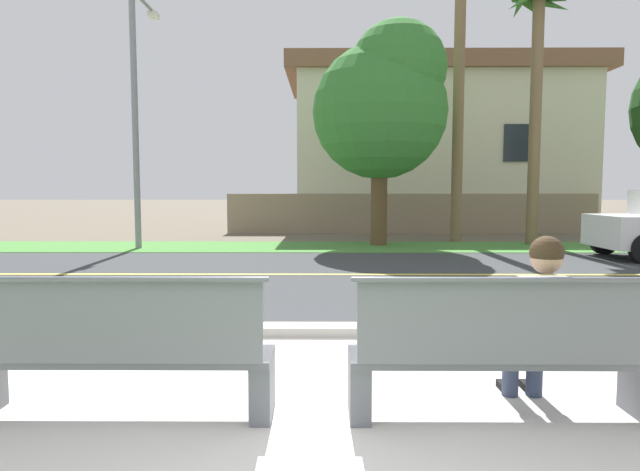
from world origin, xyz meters
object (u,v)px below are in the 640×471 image
(streetlamp, at_px, (137,99))
(shade_tree_far_left, at_px, (384,102))
(bench_right, at_px, (505,354))
(palm_tree_tall, at_px, (538,26))
(bench_left, at_px, (117,353))
(seated_person_grey, at_px, (539,317))

(streetlamp, distance_m, shade_tree_far_left, 6.56)
(bench_right, bearing_deg, shade_tree_far_left, 87.86)
(bench_right, xyz_separation_m, streetlamp, (-6.10, 10.99, 3.44))
(streetlamp, distance_m, palm_tree_tall, 11.04)
(bench_left, bearing_deg, palm_tree_tall, 58.73)
(streetlamp, height_order, shade_tree_far_left, streetlamp)
(bench_right, xyz_separation_m, seated_person_grey, (0.28, 0.17, 0.21))
(shade_tree_far_left, bearing_deg, palm_tree_tall, 5.51)
(bench_right, xyz_separation_m, palm_tree_tall, (4.69, 12.00, 5.57))
(streetlamp, bearing_deg, seated_person_grey, -59.46)
(bench_right, relative_size, seated_person_grey, 1.66)
(bench_right, relative_size, shade_tree_far_left, 0.34)
(bench_right, distance_m, streetlamp, 13.03)
(bench_left, height_order, seated_person_grey, seated_person_grey)
(bench_left, relative_size, seated_person_grey, 1.66)
(seated_person_grey, relative_size, palm_tree_tall, 0.17)
(bench_right, bearing_deg, streetlamp, 119.02)
(shade_tree_far_left, height_order, palm_tree_tall, palm_tree_tall)
(seated_person_grey, relative_size, streetlamp, 0.18)
(streetlamp, bearing_deg, bench_left, -72.34)
(bench_left, bearing_deg, seated_person_grey, 3.45)
(bench_left, relative_size, shade_tree_far_left, 0.34)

